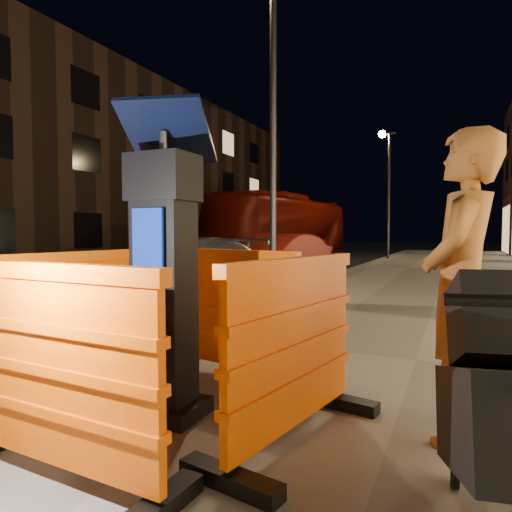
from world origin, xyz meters
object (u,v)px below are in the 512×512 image
at_px(barrier_back, 228,313).
at_px(barrier_kerbside, 64,324).
at_px(barrier_bldgside, 295,350).
at_px(car_silver, 185,304).
at_px(man, 462,286).
at_px(parking_kiosk, 165,271).
at_px(barrier_front, 55,374).
at_px(car_red, 278,282).
at_px(bus_doubledecker, 285,259).

relative_size(barrier_back, barrier_kerbside, 1.00).
bearing_deg(barrier_bldgside, barrier_kerbside, 101.01).
relative_size(car_silver, man, 2.40).
bearing_deg(barrier_kerbside, parking_kiosk, -82.99).
height_order(barrier_back, man, man).
relative_size(barrier_back, car_silver, 0.32).
bearing_deg(barrier_front, parking_kiosk, 94.01).
relative_size(parking_kiosk, barrier_back, 1.40).
bearing_deg(barrier_kerbside, barrier_back, -37.99).
height_order(parking_kiosk, car_red, parking_kiosk).
distance_m(barrier_bldgside, man, 1.09).
xyz_separation_m(barrier_back, car_silver, (-3.10, 4.08, -0.71)).
bearing_deg(man, barrier_front, -45.27).
bearing_deg(bus_doubledecker, car_silver, -73.21).
bearing_deg(bus_doubledecker, barrier_kerbside, -70.55).
relative_size(barrier_bldgside, bus_doubledecker, 0.12).
distance_m(barrier_bldgside, car_red, 10.20).
bearing_deg(barrier_back, parking_kiosk, -77.99).
height_order(parking_kiosk, barrier_back, parking_kiosk).
bearing_deg(car_red, barrier_bldgside, -58.17).
xyz_separation_m(barrier_back, barrier_bldgside, (0.95, -0.95, 0.00)).
bearing_deg(barrier_front, barrier_back, 94.01).
distance_m(parking_kiosk, man, 1.92).
xyz_separation_m(barrier_front, man, (1.87, 1.37, 0.39)).
distance_m(parking_kiosk, barrier_kerbside, 1.05).
xyz_separation_m(barrier_front, car_silver, (-3.10, 5.98, -0.71)).
relative_size(barrier_kerbside, man, 0.76).
distance_m(barrier_bldgside, car_silver, 6.50).
relative_size(barrier_front, barrier_bldgside, 1.00).
bearing_deg(barrier_kerbside, man, -74.47).
bearing_deg(barrier_front, car_silver, 121.40).
height_order(parking_kiosk, car_silver, parking_kiosk).
bearing_deg(barrier_bldgside, car_silver, 49.84).
bearing_deg(bus_doubledecker, barrier_front, -68.83).
bearing_deg(parking_kiosk, barrier_front, -80.99).
height_order(barrier_back, car_red, barrier_back).
distance_m(barrier_back, barrier_bldgside, 1.34).
distance_m(barrier_back, barrier_kerbside, 1.34).
distance_m(parking_kiosk, bus_doubledecker, 21.11).
distance_m(barrier_kerbside, bus_doubledecker, 20.81).
xyz_separation_m(bus_doubledecker, man, (8.43, -19.60, 1.10)).
relative_size(car_red, man, 2.22).
relative_size(parking_kiosk, bus_doubledecker, 0.17).
distance_m(car_red, bus_doubledecker, 11.22).
height_order(car_red, man, man).
relative_size(barrier_back, barrier_bldgside, 1.00).
distance_m(barrier_front, car_silver, 6.77).
bearing_deg(barrier_kerbside, bus_doubledecker, 22.64).
bearing_deg(barrier_back, barrier_kerbside, -122.99).
bearing_deg(man, car_silver, -124.30).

